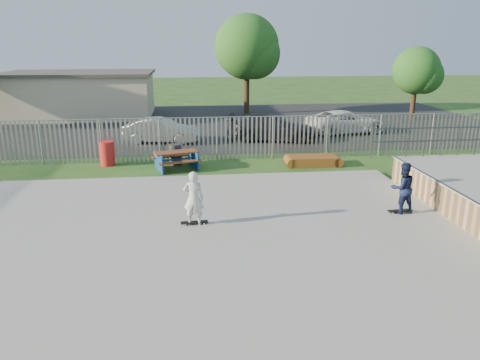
{
  "coord_description": "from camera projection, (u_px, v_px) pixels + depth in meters",
  "views": [
    {
      "loc": [
        -0.23,
        -12.11,
        5.35
      ],
      "look_at": [
        1.31,
        2.0,
        1.1
      ],
      "focal_mm": 35.0,
      "sensor_mm": 36.0,
      "label": 1
    }
  ],
  "objects": [
    {
      "name": "building",
      "position": [
        80.0,
        94.0,
        33.7
      ],
      "size": [
        10.4,
        6.4,
        3.2
      ],
      "color": "beige",
      "rests_on": "ground"
    },
    {
      "name": "parking_lot",
      "position": [
        193.0,
        124.0,
        31.18
      ],
      "size": [
        40.0,
        18.0,
        0.02
      ],
      "primitive_type": "cube",
      "color": "black",
      "rests_on": "ground"
    },
    {
      "name": "car_silver",
      "position": [
        161.0,
        131.0,
        25.2
      ],
      "size": [
        4.17,
        2.05,
        1.32
      ],
      "primitive_type": "imported",
      "rotation": [
        0.0,
        0.0,
        1.4
      ],
      "color": "#ACACB1",
      "rests_on": "parking_lot"
    },
    {
      "name": "skateboard_a",
      "position": [
        400.0,
        211.0,
        14.7
      ],
      "size": [
        0.82,
        0.28,
        0.08
      ],
      "rotation": [
        0.0,
        0.0,
        0.11
      ],
      "color": "black",
      "rests_on": "concrete_slab"
    },
    {
      "name": "ground",
      "position": [
        201.0,
        239.0,
        13.09
      ],
      "size": [
        120.0,
        120.0,
        0.0
      ],
      "primitive_type": "plane",
      "color": "#22531C",
      "rests_on": "ground"
    },
    {
      "name": "car_dark",
      "position": [
        271.0,
        128.0,
        25.74
      ],
      "size": [
        5.22,
        2.87,
        1.43
      ],
      "primitive_type": "imported",
      "rotation": [
        0.0,
        0.0,
        1.39
      ],
      "color": "black",
      "rests_on": "parking_lot"
    },
    {
      "name": "concrete_slab",
      "position": [
        201.0,
        237.0,
        13.07
      ],
      "size": [
        15.0,
        12.0,
        0.15
      ],
      "primitive_type": "cube",
      "color": "#999893",
      "rests_on": "ground"
    },
    {
      "name": "picnic_table",
      "position": [
        176.0,
        160.0,
        20.13
      ],
      "size": [
        2.19,
        1.97,
        0.77
      ],
      "rotation": [
        0.0,
        0.0,
        0.29
      ],
      "color": "brown",
      "rests_on": "ground"
    },
    {
      "name": "car_white",
      "position": [
        346.0,
        122.0,
        27.86
      ],
      "size": [
        5.09,
        2.98,
        1.33
      ],
      "primitive_type": "imported",
      "rotation": [
        0.0,
        0.0,
        1.74
      ],
      "color": "white",
      "rests_on": "parking_lot"
    },
    {
      "name": "funbox",
      "position": [
        313.0,
        161.0,
        20.79
      ],
      "size": [
        2.11,
        1.11,
        0.42
      ],
      "rotation": [
        0.0,
        0.0,
        -0.03
      ],
      "color": "brown",
      "rests_on": "ground"
    },
    {
      "name": "skateboard_b",
      "position": [
        194.0,
        223.0,
        13.76
      ],
      "size": [
        0.81,
        0.25,
        0.08
      ],
      "rotation": [
        0.0,
        0.0,
        0.06
      ],
      "color": "black",
      "rests_on": "concrete_slab"
    },
    {
      "name": "trash_bin_grey",
      "position": [
        175.0,
        154.0,
        20.92
      ],
      "size": [
        0.55,
        0.55,
        0.91
      ],
      "primitive_type": "cylinder",
      "color": "#2A292C",
      "rests_on": "ground"
    },
    {
      "name": "skater_white",
      "position": [
        194.0,
        198.0,
        13.54
      ],
      "size": [
        0.63,
        0.45,
        1.62
      ],
      "primitive_type": "imported",
      "rotation": [
        0.0,
        0.0,
        3.03
      ],
      "color": "silver",
      "rests_on": "concrete_slab"
    },
    {
      "name": "trash_bin_red",
      "position": [
        107.0,
        153.0,
        20.71
      ],
      "size": [
        0.65,
        0.65,
        1.08
      ],
      "primitive_type": "cylinder",
      "color": "red",
      "rests_on": "ground"
    },
    {
      "name": "fence",
      "position": [
        224.0,
        163.0,
        17.27
      ],
      "size": [
        26.04,
        16.02,
        2.0
      ],
      "color": "gray",
      "rests_on": "ground"
    },
    {
      "name": "tree_right",
      "position": [
        416.0,
        71.0,
        32.08
      ],
      "size": [
        3.22,
        3.22,
        4.97
      ],
      "color": "#3F2919",
      "rests_on": "ground"
    },
    {
      "name": "tree_mid",
      "position": [
        247.0,
        47.0,
        33.93
      ],
      "size": [
        4.69,
        4.69,
        7.23
      ],
      "color": "#3C2918",
      "rests_on": "ground"
    },
    {
      "name": "skater_navy",
      "position": [
        403.0,
        188.0,
        14.48
      ],
      "size": [
        0.85,
        0.69,
        1.62
      ],
      "primitive_type": "imported",
      "rotation": [
        0.0,
        0.0,
        3.25
      ],
      "color": "#141D3E",
      "rests_on": "concrete_slab"
    }
  ]
}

